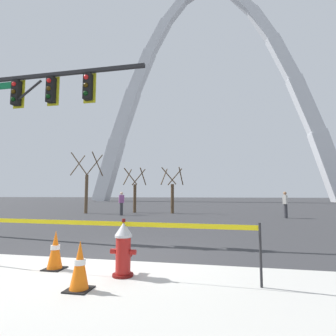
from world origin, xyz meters
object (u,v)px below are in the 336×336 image
(fire_hydrant, at_px, (123,249))
(traffic_signal_gantry, at_px, (24,114))
(monument_arch, at_px, (209,102))
(pedestrian_standing_center, at_px, (121,203))
(traffic_cone_by_hydrant, at_px, (55,250))
(pedestrian_walking_left, at_px, (285,204))
(traffic_cone_mid_sidewalk, at_px, (80,266))

(fire_hydrant, distance_m, traffic_signal_gantry, 7.27)
(monument_arch, relative_size, pedestrian_standing_center, 31.34)
(traffic_cone_by_hydrant, bearing_deg, pedestrian_walking_left, 61.70)
(monument_arch, xyz_separation_m, pedestrian_walking_left, (6.08, -36.44, -19.47))
(monument_arch, distance_m, pedestrian_standing_center, 41.46)
(fire_hydrant, bearing_deg, traffic_cone_by_hydrant, 174.57)
(traffic_signal_gantry, relative_size, monument_arch, 0.13)
(traffic_signal_gantry, distance_m, monument_arch, 48.73)
(traffic_cone_mid_sidewalk, bearing_deg, monument_arch, 90.33)
(traffic_cone_mid_sidewalk, bearing_deg, fire_hydrant, 63.81)
(traffic_cone_by_hydrant, height_order, pedestrian_walking_left, pedestrian_walking_left)
(fire_hydrant, height_order, monument_arch, monument_arch)
(traffic_signal_gantry, bearing_deg, traffic_cone_by_hydrant, -41.78)
(traffic_signal_gantry, distance_m, pedestrian_walking_left, 14.51)
(monument_arch, height_order, pedestrian_walking_left, monument_arch)
(fire_hydrant, relative_size, monument_arch, 0.02)
(traffic_cone_mid_sidewalk, distance_m, traffic_signal_gantry, 7.47)
(pedestrian_walking_left, distance_m, pedestrian_standing_center, 10.54)
(pedestrian_walking_left, xyz_separation_m, pedestrian_standing_center, (-10.53, 0.11, 0.00))
(traffic_cone_by_hydrant, relative_size, traffic_cone_mid_sidewalk, 1.00)
(pedestrian_standing_center, bearing_deg, traffic_cone_mid_sidewalk, -70.91)
(fire_hydrant, relative_size, pedestrian_standing_center, 0.62)
(traffic_cone_mid_sidewalk, bearing_deg, pedestrian_standing_center, 109.09)
(monument_arch, distance_m, pedestrian_walking_left, 41.76)
(fire_hydrant, xyz_separation_m, pedestrian_walking_left, (5.41, 12.81, 0.35))
(traffic_cone_by_hydrant, height_order, traffic_cone_mid_sidewalk, same)
(pedestrian_standing_center, bearing_deg, fire_hydrant, -68.35)
(monument_arch, bearing_deg, traffic_cone_mid_sidewalk, -89.67)
(pedestrian_walking_left, bearing_deg, fire_hydrant, -112.87)
(traffic_cone_by_hydrant, bearing_deg, pedestrian_standing_center, 106.17)
(monument_arch, bearing_deg, traffic_signal_gantry, -95.57)
(traffic_cone_mid_sidewalk, xyz_separation_m, pedestrian_walking_left, (5.79, 13.60, 0.46))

